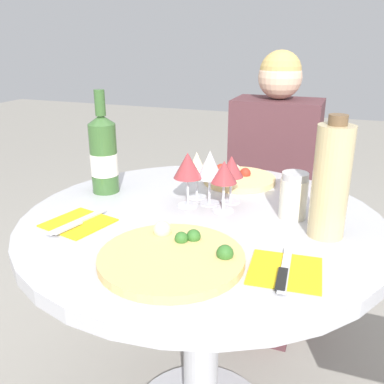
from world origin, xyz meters
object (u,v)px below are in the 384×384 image
Objects in this scene: wine_bottle at (104,154)px; chair_behind_diner at (273,216)px; seated_diner at (268,207)px; pizza_large at (173,256)px; dining_table at (202,266)px; tall_carafe at (331,181)px.

chair_behind_diner is at bearing 61.43° from wine_bottle.
seated_diner is (-0.00, -0.14, 0.10)m from chair_behind_diner.
dining_table is at bearing 94.56° from pizza_large.
tall_carafe reaches higher than chair_behind_diner.
wine_bottle is at bearing 56.10° from seated_diner.
seated_diner reaches higher than tall_carafe.
seated_diner reaches higher than chair_behind_diner.
pizza_large is at bearing -42.15° from wine_bottle.
wine_bottle is at bearing 172.87° from tall_carafe.
seated_diner is 3.60× the size of pizza_large.
tall_carafe is (0.27, -0.70, 0.37)m from seated_diner.
chair_behind_diner is 2.82× the size of tall_carafe.
dining_table is 0.46m from wine_bottle.
seated_diner is at bearing 90.00° from chair_behind_diner.
seated_diner is 0.84m from tall_carafe.
chair_behind_diner is 2.62× the size of pizza_large.
pizza_large reaches higher than dining_table.
seated_diner reaches higher than wine_bottle.
tall_carafe is (0.27, -0.85, 0.47)m from chair_behind_diner.
wine_bottle is at bearing 166.56° from dining_table.
wine_bottle is (-0.41, -0.62, 0.35)m from seated_diner.
pizza_large is 0.52m from wine_bottle.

